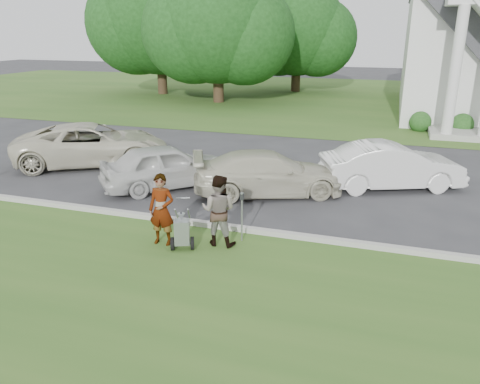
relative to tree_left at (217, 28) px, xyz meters
The scene contains 15 objects.
ground 23.95m from the tree_left, 69.98° to the right, with size 120.00×120.00×0.00m, color #333335.
grass_strip 26.73m from the tree_left, 72.22° to the right, with size 80.00×7.00×0.01m, color #325A1F.
church_lawn 10.74m from the tree_left, 32.03° to the left, with size 80.00×30.00×0.01m, color #325A1F.
curb 23.43m from the tree_left, 69.51° to the right, with size 80.00×0.18×0.15m, color #9E9E93.
tree_left is the anchor object (origin of this frame).
tree_far 6.73m from the tree_left, 153.44° to the left, with size 11.64×9.20×10.73m.
tree_back 8.95m from the tree_left, 63.43° to the left, with size 9.61×7.60×8.89m.
striping_cart 24.56m from the tree_left, 71.50° to the right, with size 0.80×1.16×1.00m.
person_left 24.17m from the tree_left, 72.70° to the right, with size 0.64×0.42×1.76m, color #999999.
person_right 24.22m from the tree_left, 69.43° to the right, with size 0.85×0.66×1.75m, color #999999.
parking_meter_near 24.09m from the tree_left, 68.07° to the right, with size 0.09×0.08×1.27m.
car_a 17.63m from the tree_left, 85.95° to the right, with size 2.63×5.71×1.59m, color beige.
car_b 19.91m from the tree_left, 74.47° to the right, with size 1.72×4.27×1.45m, color silver.
car_c 20.71m from the tree_left, 64.99° to the right, with size 1.92×4.71×1.37m, color beige.
car_d 21.01m from the tree_left, 53.47° to the right, with size 1.59×4.55×1.50m, color silver.
Camera 1 is at (4.06, -10.04, 4.95)m, focal length 35.00 mm.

